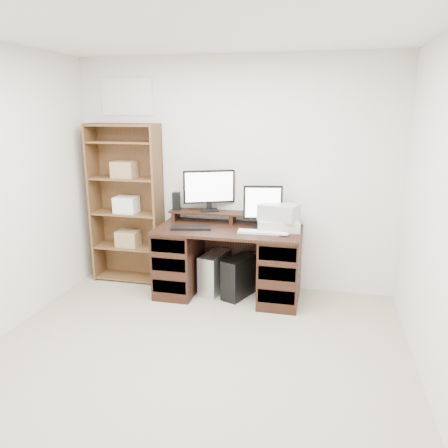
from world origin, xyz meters
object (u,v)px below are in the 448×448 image
(monitor_wide, at_px, (209,188))
(printer, at_px, (279,224))
(desk, at_px, (229,261))
(monitor_small, at_px, (263,205))
(bookshelf, at_px, (127,203))
(tower_black, at_px, (239,277))
(tower_silver, at_px, (214,273))

(monitor_wide, xyz_separation_m, printer, (0.78, -0.17, -0.32))
(desk, distance_m, monitor_small, 0.70)
(desk, distance_m, bookshelf, 1.36)
(monitor_wide, distance_m, bookshelf, 0.98)
(tower_black, bearing_deg, monitor_small, 49.70)
(monitor_wide, distance_m, monitor_small, 0.63)
(monitor_small, bearing_deg, tower_black, -162.96)
(printer, bearing_deg, tower_silver, 173.35)
(monitor_wide, bearing_deg, desk, -65.29)
(tower_silver, xyz_separation_m, tower_black, (0.29, -0.06, -0.00))
(monitor_small, relative_size, bookshelf, 0.24)
(printer, bearing_deg, tower_black, -177.75)
(bookshelf, bearing_deg, tower_black, -8.90)
(desk, height_order, tower_silver, desk)
(desk, bearing_deg, monitor_small, 19.27)
(monitor_wide, distance_m, tower_black, 1.01)
(bookshelf, bearing_deg, printer, -4.63)
(desk, relative_size, monitor_wide, 2.85)
(printer, xyz_separation_m, tower_silver, (-0.68, -0.01, -0.58))
(monitor_wide, relative_size, printer, 1.25)
(printer, xyz_separation_m, bookshelf, (-1.74, 0.14, 0.12))
(monitor_wide, xyz_separation_m, monitor_small, (0.61, -0.12, -0.13))
(printer, bearing_deg, bookshelf, 167.58)
(desk, relative_size, tower_silver, 3.41)
(tower_silver, bearing_deg, monitor_small, 18.31)
(tower_silver, relative_size, bookshelf, 0.24)
(tower_silver, height_order, bookshelf, bookshelf)
(tower_black, bearing_deg, bookshelf, -166.90)
(monitor_small, distance_m, printer, 0.26)
(desk, distance_m, printer, 0.66)
(monitor_small, distance_m, tower_black, 0.81)
(desk, xyz_separation_m, monitor_small, (0.34, 0.12, 0.60))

